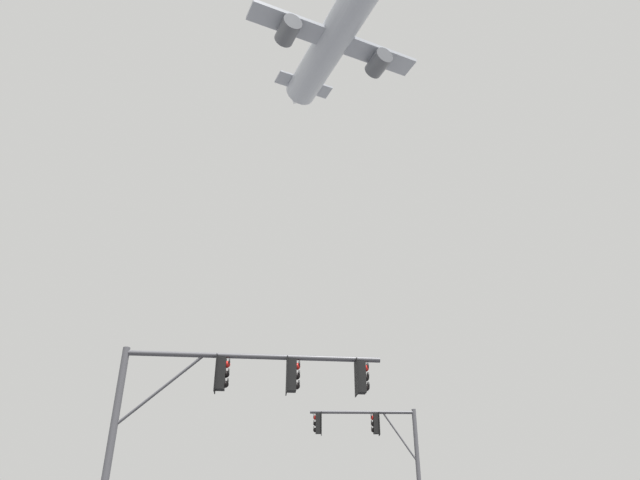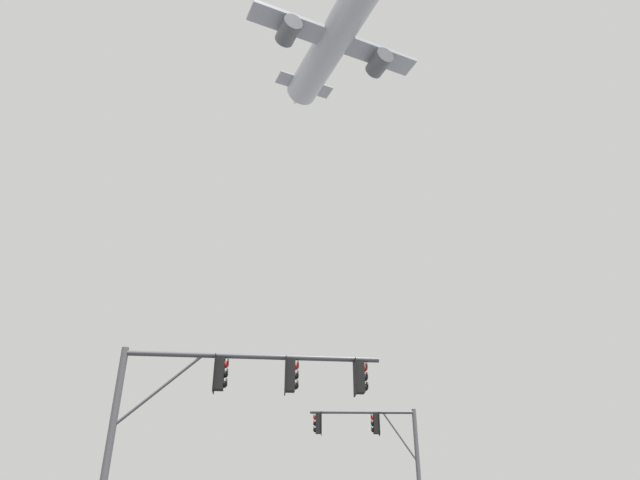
# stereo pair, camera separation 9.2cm
# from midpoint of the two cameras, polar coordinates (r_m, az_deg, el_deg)

# --- Properties ---
(signal_pole_near) EXTENTS (7.35, 0.95, 6.12)m
(signal_pole_near) POSITION_cam_midpoint_polar(r_m,az_deg,el_deg) (16.34, -9.40, -15.50)
(signal_pole_near) COLOR #4C4C51
(signal_pole_near) RESTS_ON ground
(signal_pole_far) EXTENTS (5.03, 0.49, 6.71)m
(signal_pole_far) POSITION_cam_midpoint_polar(r_m,az_deg,el_deg) (27.71, 6.33, -20.23)
(signal_pole_far) COLOR #4C4C51
(signal_pole_far) RESTS_ON ground
(airplane) EXTENTS (19.28, 24.96, 7.09)m
(airplane) POSITION_cam_midpoint_polar(r_m,az_deg,el_deg) (66.58, 1.85, 20.23)
(airplane) COLOR #B7BCC6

